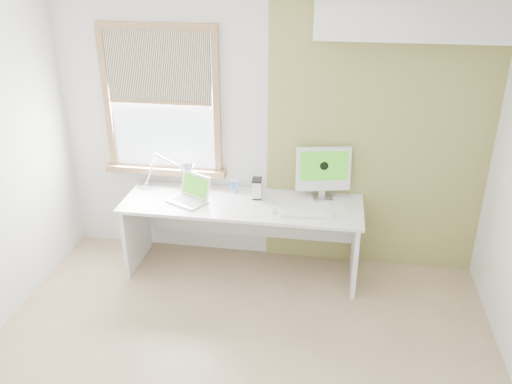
% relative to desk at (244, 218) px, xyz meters
% --- Properties ---
extents(room, '(4.04, 3.54, 2.64)m').
position_rel_desk_xyz_m(room, '(0.18, -1.44, 0.77)').
color(room, tan).
rests_on(room, ground).
extents(accent_wall, '(2.00, 0.02, 2.60)m').
position_rel_desk_xyz_m(accent_wall, '(1.18, 0.30, 0.77)').
color(accent_wall, '#8E9648').
rests_on(accent_wall, room).
extents(soffit, '(1.60, 0.40, 0.42)m').
position_rel_desk_xyz_m(soffit, '(1.38, 0.13, 1.87)').
color(soffit, white).
rests_on(soffit, room).
extents(window, '(1.20, 0.14, 1.42)m').
position_rel_desk_xyz_m(window, '(-0.82, 0.27, 1.01)').
color(window, '#956C47').
rests_on(window, room).
extents(desk, '(2.20, 0.70, 0.73)m').
position_rel_desk_xyz_m(desk, '(0.00, 0.00, 0.00)').
color(desk, white).
rests_on(desk, room).
extents(desk_lamp, '(0.63, 0.26, 0.36)m').
position_rel_desk_xyz_m(desk_lamp, '(-0.64, 0.10, 0.38)').
color(desk_lamp, silver).
rests_on(desk_lamp, desk).
extents(laptop, '(0.43, 0.40, 0.24)m').
position_rel_desk_xyz_m(laptop, '(-0.48, -0.09, 0.25)').
color(laptop, silver).
rests_on(laptop, desk).
extents(phone_dock, '(0.07, 0.07, 0.13)m').
position_rel_desk_xyz_m(phone_dock, '(-0.12, 0.15, 0.23)').
color(phone_dock, silver).
rests_on(phone_dock, desk).
extents(external_drive, '(0.10, 0.15, 0.18)m').
position_rel_desk_xyz_m(external_drive, '(0.12, 0.07, 0.29)').
color(external_drive, silver).
rests_on(external_drive, desk).
extents(imac, '(0.50, 0.21, 0.49)m').
position_rel_desk_xyz_m(imac, '(0.72, 0.17, 0.47)').
color(imac, silver).
rests_on(imac, desk).
extents(keyboard, '(0.47, 0.15, 0.02)m').
position_rel_desk_xyz_m(keyboard, '(0.61, -0.22, 0.21)').
color(keyboard, white).
rests_on(keyboard, desk).
extents(mouse, '(0.08, 0.11, 0.03)m').
position_rel_desk_xyz_m(mouse, '(0.30, -0.20, 0.21)').
color(mouse, white).
rests_on(mouse, desk).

